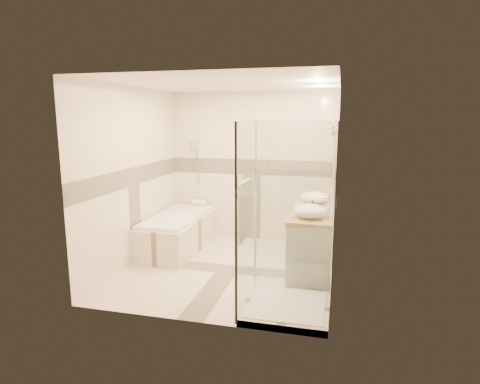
% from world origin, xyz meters
% --- Properties ---
extents(room, '(2.82, 3.02, 2.52)m').
position_xyz_m(room, '(0.06, 0.01, 1.26)').
color(room, beige).
rests_on(room, ground).
extents(bathtub, '(0.75, 1.70, 0.56)m').
position_xyz_m(bathtub, '(-1.02, 0.65, 0.31)').
color(bathtub, beige).
rests_on(bathtub, ground).
extents(vanity, '(0.58, 1.62, 0.85)m').
position_xyz_m(vanity, '(1.12, 0.30, 0.43)').
color(vanity, silver).
rests_on(vanity, ground).
extents(shower_enclosure, '(0.96, 0.93, 2.04)m').
position_xyz_m(shower_enclosure, '(0.83, -0.97, 0.51)').
color(shower_enclosure, beige).
rests_on(shower_enclosure, ground).
extents(vessel_sink_near, '(0.42, 0.42, 0.17)m').
position_xyz_m(vessel_sink_near, '(1.10, 0.71, 0.93)').
color(vessel_sink_near, white).
rests_on(vessel_sink_near, vanity).
extents(vessel_sink_far, '(0.42, 0.42, 0.17)m').
position_xyz_m(vessel_sink_far, '(1.10, -0.18, 0.93)').
color(vessel_sink_far, white).
rests_on(vessel_sink_far, vanity).
extents(faucet_near, '(0.11, 0.03, 0.26)m').
position_xyz_m(faucet_near, '(1.32, 0.71, 1.00)').
color(faucet_near, silver).
rests_on(faucet_near, vanity).
extents(faucet_far, '(0.11, 0.03, 0.28)m').
position_xyz_m(faucet_far, '(1.32, -0.18, 1.01)').
color(faucet_far, silver).
rests_on(faucet_far, vanity).
extents(amenity_bottle_a, '(0.07, 0.07, 0.14)m').
position_xyz_m(amenity_bottle_a, '(1.10, 0.16, 0.92)').
color(amenity_bottle_a, black).
rests_on(amenity_bottle_a, vanity).
extents(amenity_bottle_b, '(0.12, 0.12, 0.13)m').
position_xyz_m(amenity_bottle_b, '(1.10, 0.29, 0.92)').
color(amenity_bottle_b, black).
rests_on(amenity_bottle_b, vanity).
extents(folded_towels, '(0.20, 0.29, 0.09)m').
position_xyz_m(folded_towels, '(1.10, 0.97, 0.89)').
color(folded_towels, white).
rests_on(folded_towels, vanity).
extents(rolled_towel, '(0.23, 0.10, 0.10)m').
position_xyz_m(rolled_towel, '(-0.92, 1.39, 0.61)').
color(rolled_towel, white).
rests_on(rolled_towel, bathtub).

